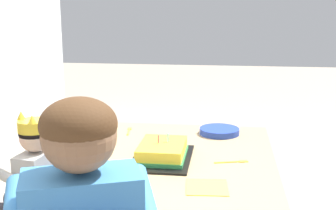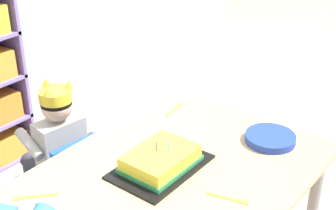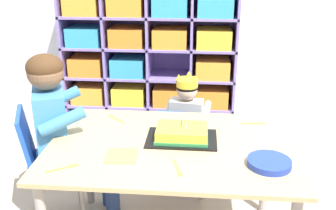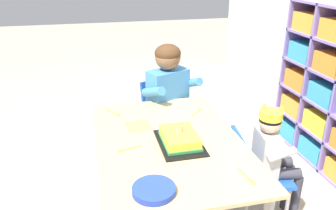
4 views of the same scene
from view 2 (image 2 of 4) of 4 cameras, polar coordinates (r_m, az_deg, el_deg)
name	(u,v)px [view 2 (image 2 of 4)]	position (r m, az deg, el deg)	size (l,w,h in m)	color
activity_table	(164,196)	(1.76, -0.52, -10.67)	(1.23, 0.83, 0.63)	tan
classroom_chair_blue	(73,179)	(2.21, -11.07, -8.49)	(0.37, 0.39, 0.62)	#1E4CA8
child_with_crown	(56,143)	(2.21, -13.02, -4.36)	(0.32, 0.32, 0.81)	#B2ADA3
birthday_cake_on_tray	(160,161)	(1.76, -0.89, -6.60)	(0.36, 0.24, 0.10)	black
paper_plate_stack	(270,138)	(1.96, 11.92, -3.84)	(0.20, 0.20, 0.03)	#233DA3
fork_at_table_front_edge	(231,199)	(1.64, 7.36, -10.87)	(0.05, 0.14, 0.00)	yellow
fork_scattered_mid_table	(175,109)	(2.16, 0.88, -0.43)	(0.14, 0.03, 0.00)	yellow
fork_near_cake_tray	(33,197)	(1.70, -15.59, -10.31)	(0.12, 0.11, 0.00)	yellow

